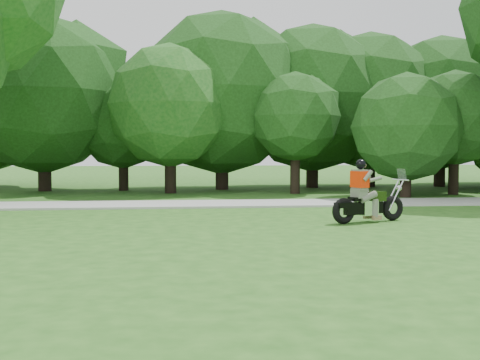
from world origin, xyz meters
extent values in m
plane|color=#225117|center=(0.00, 0.00, 0.00)|extent=(100.00, 100.00, 0.00)
cube|color=#969691|center=(0.00, 8.00, 0.03)|extent=(60.00, 2.20, 0.06)
cylinder|color=black|center=(2.75, 15.64, 0.90)|extent=(0.52, 0.52, 1.80)
sphere|color=#173710|center=(2.75, 15.64, 3.89)|extent=(6.44, 6.44, 6.44)
cylinder|color=black|center=(-3.39, 12.95, 0.90)|extent=(0.44, 0.44, 1.80)
sphere|color=#164D16|center=(-3.39, 12.95, 3.34)|extent=(4.75, 4.75, 4.75)
cylinder|color=black|center=(7.05, 11.13, 0.84)|extent=(0.38, 0.38, 1.69)
sphere|color=#173710|center=(7.05, 11.13, 2.84)|extent=(3.54, 3.54, 3.54)
cylinder|color=black|center=(-5.30, 14.61, 0.77)|extent=(0.39, 0.39, 1.55)
sphere|color=#173710|center=(-5.30, 14.61, 2.80)|extent=(3.86, 3.86, 3.86)
cylinder|color=black|center=(5.40, 15.87, 0.90)|extent=(0.51, 0.51, 1.80)
sphere|color=#173710|center=(5.40, 15.87, 3.80)|extent=(6.14, 6.14, 6.14)
cylinder|color=black|center=(8.59, 15.73, 0.90)|extent=(0.50, 0.50, 1.80)
sphere|color=#173710|center=(8.59, 15.73, 3.75)|extent=(5.99, 5.99, 5.99)
cylinder|color=black|center=(-1.27, 14.77, 0.90)|extent=(0.54, 0.54, 1.80)
sphere|color=#173710|center=(-1.27, 14.77, 4.00)|extent=(6.78, 6.78, 6.78)
cylinder|color=black|center=(1.30, 12.22, 0.90)|extent=(0.37, 0.37, 1.80)
sphere|color=#173710|center=(1.30, 12.22, 2.91)|extent=(3.40, 3.40, 3.40)
cylinder|color=black|center=(4.81, 10.12, 0.60)|extent=(0.39, 0.39, 1.21)
sphere|color=#173710|center=(4.81, 10.12, 2.45)|extent=(3.84, 3.84, 3.84)
cylinder|color=black|center=(-8.41, 14.62, 0.90)|extent=(0.52, 0.52, 1.80)
sphere|color=#173710|center=(-8.41, 14.62, 3.88)|extent=(6.39, 6.39, 6.39)
torus|color=black|center=(0.58, 3.02, 0.30)|extent=(0.62, 0.38, 0.60)
torus|color=black|center=(1.92, 3.57, 0.30)|extent=(0.62, 0.38, 0.60)
cube|color=black|center=(1.09, 3.23, 0.34)|extent=(1.04, 0.58, 0.27)
cube|color=silver|center=(1.22, 3.28, 0.34)|extent=(0.49, 0.42, 0.34)
cube|color=black|center=(1.44, 3.37, 0.60)|extent=(0.51, 0.40, 0.22)
cube|color=black|center=(0.98, 3.19, 0.56)|extent=(0.51, 0.42, 0.09)
cylinder|color=silver|center=(1.95, 3.58, 0.60)|extent=(0.44, 0.21, 0.71)
cylinder|color=silver|center=(2.14, 3.65, 0.96)|extent=(0.23, 0.52, 0.03)
cube|color=#5A624F|center=(0.98, 3.19, 0.68)|extent=(0.36, 0.40, 0.20)
cube|color=#5A624F|center=(0.99, 3.19, 0.99)|extent=(0.34, 0.41, 0.48)
cube|color=#FF2C05|center=(0.99, 3.19, 1.00)|extent=(0.38, 0.46, 0.37)
sphere|color=black|center=(1.02, 3.20, 1.34)|extent=(0.24, 0.24, 0.24)
camera|label=1|loc=(-3.17, -10.11, 1.70)|focal=45.00mm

